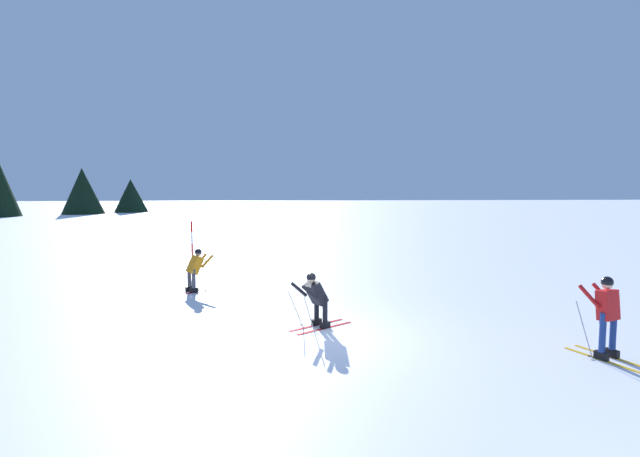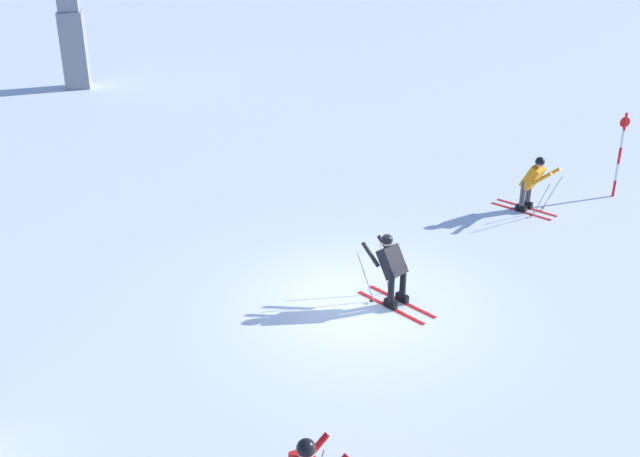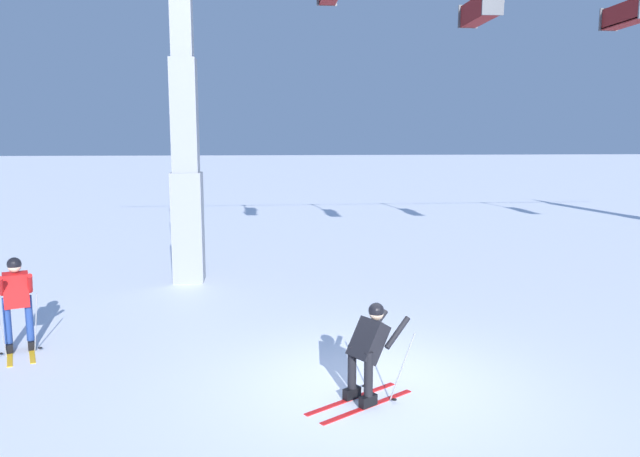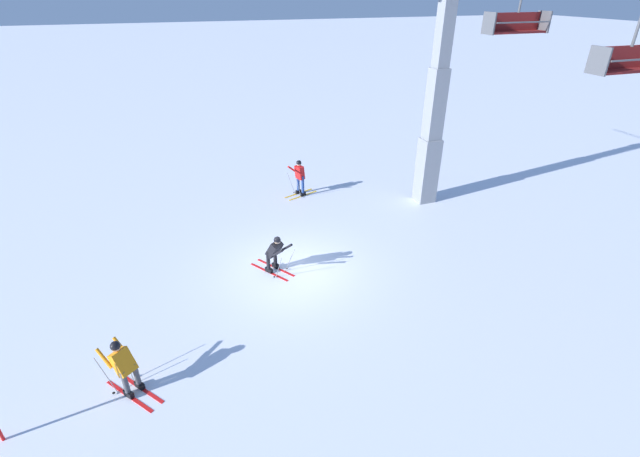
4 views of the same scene
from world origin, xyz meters
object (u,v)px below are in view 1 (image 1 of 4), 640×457
skier_carving_main (316,296)px  skier_distant_downhill (195,267)px  trail_marker_pole (192,247)px  skier_distant_uphill (607,310)px

skier_carving_main → skier_distant_downhill: size_ratio=1.05×
skier_carving_main → skier_distant_downhill: bearing=-50.5°
skier_carving_main → trail_marker_pole: trail_marker_pole is taller
trail_marker_pole → skier_distant_downhill: 2.71m
skier_distant_uphill → skier_carving_main: bearing=-24.1°
skier_distant_uphill → trail_marker_pole: bearing=-43.8°
skier_carving_main → skier_distant_uphill: 6.53m
trail_marker_pole → skier_carving_main: bearing=121.2°
skier_carving_main → skier_distant_downhill: skier_distant_downhill is taller
skier_carving_main → skier_distant_uphill: (-5.95, 2.67, 0.19)m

